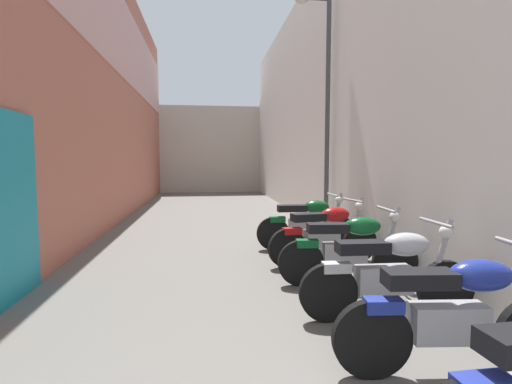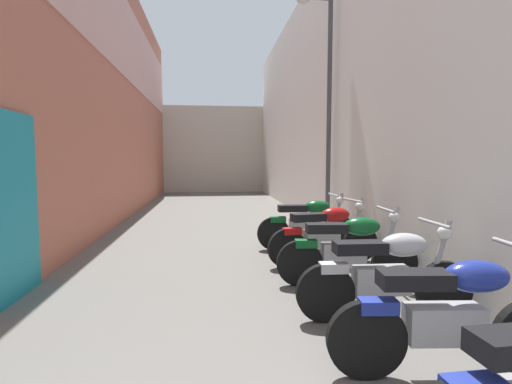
# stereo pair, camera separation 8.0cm
# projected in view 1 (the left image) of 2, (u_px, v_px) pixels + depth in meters

# --- Properties ---
(ground_plane) EXTENTS (36.32, 36.32, 0.00)m
(ground_plane) POSITION_uv_depth(u_px,v_px,m) (221.00, 245.00, 7.34)
(ground_plane) COLOR #66635E
(building_left) EXTENTS (0.45, 20.32, 6.97)m
(building_left) POSITION_uv_depth(u_px,v_px,m) (97.00, 77.00, 8.61)
(building_left) COLOR #B76651
(building_left) RESTS_ON ground
(building_right) EXTENTS (0.45, 20.32, 6.41)m
(building_right) POSITION_uv_depth(u_px,v_px,m) (326.00, 97.00, 9.41)
(building_right) COLOR silver
(building_right) RESTS_ON ground
(building_far_end) EXTENTS (8.02, 2.00, 4.35)m
(building_far_end) POSITION_uv_depth(u_px,v_px,m) (210.00, 150.00, 20.16)
(building_far_end) COLOR beige
(building_far_end) RESTS_ON ground
(motorcycle_third) EXTENTS (1.85, 0.58, 1.04)m
(motorcycle_third) POSITION_uv_depth(u_px,v_px,m) (456.00, 312.00, 2.85)
(motorcycle_third) COLOR black
(motorcycle_third) RESTS_ON ground
(motorcycle_fourth) EXTENTS (1.85, 0.58, 1.04)m
(motorcycle_fourth) POSITION_uv_depth(u_px,v_px,m) (389.00, 272.00, 3.88)
(motorcycle_fourth) COLOR black
(motorcycle_fourth) RESTS_ON ground
(motorcycle_fifth) EXTENTS (1.85, 0.58, 1.04)m
(motorcycle_fifth) POSITION_uv_depth(u_px,v_px,m) (349.00, 247.00, 4.96)
(motorcycle_fifth) COLOR black
(motorcycle_fifth) RESTS_ON ground
(motorcycle_sixth) EXTENTS (1.84, 0.58, 1.04)m
(motorcycle_sixth) POSITION_uv_depth(u_px,v_px,m) (325.00, 233.00, 5.94)
(motorcycle_sixth) COLOR black
(motorcycle_sixth) RESTS_ON ground
(motorcycle_seventh) EXTENTS (1.85, 0.58, 1.04)m
(motorcycle_seventh) POSITION_uv_depth(u_px,v_px,m) (307.00, 222.00, 6.98)
(motorcycle_seventh) COLOR black
(motorcycle_seventh) RESTS_ON ground
(street_lamp) EXTENTS (0.79, 0.18, 5.07)m
(street_lamp) POSITION_uv_depth(u_px,v_px,m) (324.00, 99.00, 8.18)
(street_lamp) COLOR #47474C
(street_lamp) RESTS_ON ground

